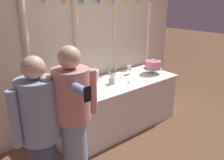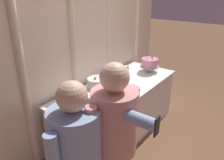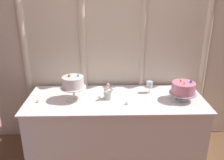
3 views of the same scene
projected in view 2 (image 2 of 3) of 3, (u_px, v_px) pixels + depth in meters
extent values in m
plane|color=brown|center=(124.00, 134.00, 3.36)|extent=(24.00, 24.00, 0.00)
cube|color=beige|center=(93.00, 51.00, 3.21)|extent=(3.43, 0.04, 2.40)
cylinder|color=beige|center=(22.00, 75.00, 2.35)|extent=(0.09, 0.09, 2.40)
cylinder|color=beige|center=(74.00, 58.00, 2.90)|extent=(0.10, 0.10, 2.40)
cylinder|color=beige|center=(109.00, 47.00, 3.46)|extent=(0.07, 0.07, 2.40)
cylinder|color=beige|center=(136.00, 38.00, 4.07)|extent=(0.08, 0.08, 2.40)
cube|color=white|center=(118.00, 110.00, 3.27)|extent=(2.04, 0.76, 0.76)
cube|color=white|center=(119.00, 86.00, 3.12)|extent=(2.09, 0.81, 0.01)
cylinder|color=silver|center=(98.00, 99.00, 2.74)|extent=(0.17, 0.17, 0.01)
cylinder|color=silver|center=(98.00, 94.00, 2.71)|extent=(0.02, 0.02, 0.14)
cylinder|color=silver|center=(98.00, 88.00, 2.68)|extent=(0.30, 0.30, 0.01)
cylinder|color=white|center=(98.00, 83.00, 2.65)|extent=(0.24, 0.24, 0.12)
cone|color=#2DB2B7|center=(100.00, 75.00, 2.67)|extent=(0.03, 0.03, 0.04)
sphere|color=green|center=(95.00, 78.00, 2.59)|extent=(0.03, 0.03, 0.03)
cylinder|color=#B2B2B7|center=(149.00, 71.00, 3.64)|extent=(0.15, 0.15, 0.01)
cylinder|color=#B2B2B7|center=(149.00, 69.00, 3.63)|extent=(0.03, 0.03, 0.07)
cylinder|color=#B2B2B7|center=(149.00, 66.00, 3.61)|extent=(0.31, 0.31, 0.01)
cylinder|color=pink|center=(150.00, 62.00, 3.59)|extent=(0.27, 0.27, 0.13)
sphere|color=blue|center=(152.00, 57.00, 3.62)|extent=(0.03, 0.03, 0.03)
sphere|color=orange|center=(147.00, 58.00, 3.56)|extent=(0.02, 0.02, 0.02)
cone|color=pink|center=(152.00, 58.00, 3.52)|extent=(0.02, 0.02, 0.03)
cylinder|color=silver|center=(126.00, 75.00, 3.51)|extent=(0.06, 0.06, 0.00)
cylinder|color=silver|center=(126.00, 72.00, 3.50)|extent=(0.01, 0.01, 0.07)
cylinder|color=silver|center=(127.00, 68.00, 3.47)|extent=(0.08, 0.08, 0.08)
cylinder|color=#B2C1B2|center=(116.00, 85.00, 3.02)|extent=(0.09, 0.09, 0.09)
sphere|color=#E5C666|center=(118.00, 80.00, 2.95)|extent=(0.03, 0.03, 0.03)
sphere|color=#CC9EC6|center=(113.00, 77.00, 3.01)|extent=(0.04, 0.04, 0.04)
sphere|color=#CC9EC6|center=(117.00, 81.00, 2.93)|extent=(0.03, 0.03, 0.03)
sphere|color=#CC9EC6|center=(118.00, 79.00, 2.96)|extent=(0.04, 0.04, 0.04)
sphere|color=white|center=(118.00, 79.00, 3.02)|extent=(0.04, 0.04, 0.04)
cylinder|color=beige|center=(78.00, 115.00, 2.40)|extent=(0.04, 0.04, 0.02)
sphere|color=#F9CC4C|center=(78.00, 113.00, 2.40)|extent=(0.01, 0.01, 0.01)
cylinder|color=beige|center=(133.00, 85.00, 3.11)|extent=(0.04, 0.04, 0.02)
sphere|color=#F9CC4C|center=(133.00, 84.00, 3.10)|extent=(0.01, 0.01, 0.01)
cylinder|color=#D6938E|center=(114.00, 121.00, 1.62)|extent=(0.39, 0.39, 0.49)
sphere|color=beige|center=(115.00, 77.00, 1.48)|extent=(0.21, 0.21, 0.21)
cube|color=#232328|center=(132.00, 126.00, 1.52)|extent=(0.04, 0.01, 0.32)
cylinder|color=#D6938E|center=(92.00, 135.00, 1.48)|extent=(0.08, 0.08, 0.43)
cylinder|color=#D6938E|center=(133.00, 112.00, 1.75)|extent=(0.08, 0.08, 0.43)
cylinder|color=#93ADD6|center=(76.00, 147.00, 1.53)|extent=(0.40, 0.40, 0.58)
sphere|color=beige|center=(72.00, 97.00, 1.37)|extent=(0.20, 0.20, 0.20)
cube|color=#664C84|center=(93.00, 154.00, 1.43)|extent=(0.04, 0.01, 0.37)
cylinder|color=#93ADD6|center=(121.00, 113.00, 1.46)|extent=(0.08, 0.51, 0.08)
cube|color=black|center=(157.00, 126.00, 1.32)|extent=(0.06, 0.01, 0.12)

